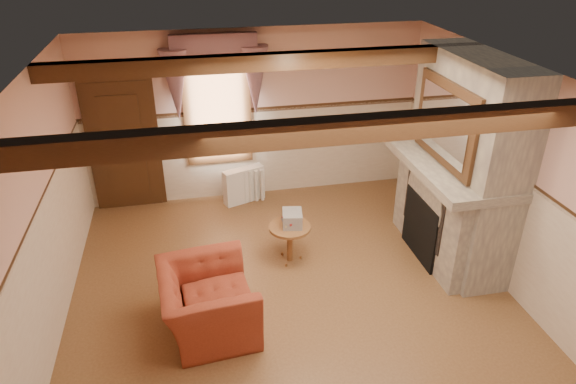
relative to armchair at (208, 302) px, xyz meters
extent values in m
cube|color=brown|center=(1.06, 0.29, -0.38)|extent=(5.50, 6.00, 0.01)
cube|color=silver|center=(1.06, 0.29, 2.42)|extent=(5.50, 6.00, 0.01)
cube|color=#DAA797|center=(1.06, 3.29, 1.02)|extent=(5.50, 0.02, 2.80)
cube|color=#DAA797|center=(-1.69, 0.29, 1.02)|extent=(0.02, 6.00, 2.80)
cube|color=#DAA797|center=(3.81, 0.29, 1.02)|extent=(0.02, 6.00, 2.80)
cube|color=black|center=(3.06, 0.89, 0.07)|extent=(0.20, 0.95, 0.90)
imported|color=maroon|center=(0.00, 0.00, 0.00)|extent=(1.13, 1.26, 0.76)
cylinder|color=brown|center=(1.19, 1.14, -0.11)|extent=(0.76, 0.76, 0.55)
cube|color=#B7AD8C|center=(1.23, 1.17, 0.27)|extent=(0.31, 0.36, 0.20)
cube|color=white|center=(0.80, 2.99, -0.08)|extent=(0.72, 0.41, 0.60)
imported|color=brown|center=(3.30, 0.99, 1.08)|extent=(0.37, 0.37, 0.09)
cube|color=black|center=(3.30, 1.55, 1.14)|extent=(0.14, 0.24, 0.20)
cylinder|color=gold|center=(3.30, 1.33, 1.18)|extent=(0.11, 0.11, 0.28)
cylinder|color=#AB2B15|center=(3.30, 0.43, 1.12)|extent=(0.06, 0.06, 0.16)
cylinder|color=gold|center=(3.30, 0.47, 1.10)|extent=(0.06, 0.06, 0.12)
cube|color=gray|center=(3.48, 0.89, 1.02)|extent=(0.85, 2.00, 2.80)
cube|color=gray|center=(3.30, 0.89, 0.98)|extent=(1.05, 2.05, 0.12)
cube|color=silver|center=(3.12, 0.89, 1.59)|extent=(0.06, 1.44, 1.04)
cube|color=black|center=(-1.04, 3.23, 0.67)|extent=(1.10, 0.10, 2.10)
cube|color=white|center=(0.46, 3.26, 1.27)|extent=(1.06, 0.08, 2.02)
cube|color=gray|center=(0.46, 3.17, 1.87)|extent=(1.30, 0.14, 1.40)
cube|color=black|center=(1.06, -0.91, 2.32)|extent=(5.50, 0.18, 0.20)
cube|color=black|center=(1.06, 1.49, 2.32)|extent=(5.50, 0.18, 0.20)
camera|label=1|loc=(-0.04, -4.65, 3.80)|focal=32.00mm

